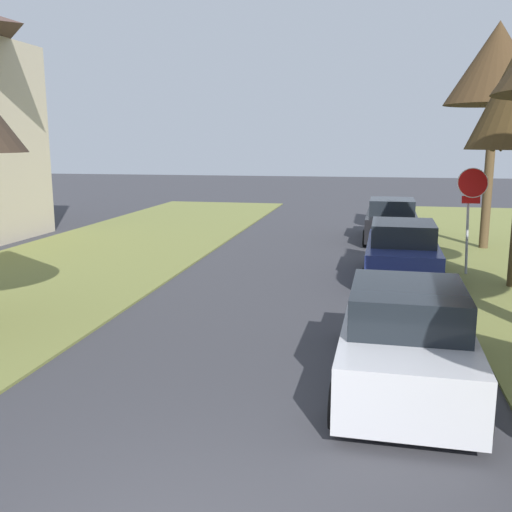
{
  "coord_description": "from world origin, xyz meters",
  "views": [
    {
      "loc": [
        1.6,
        -4.16,
        3.6
      ],
      "look_at": [
        -0.34,
        5.54,
        1.66
      ],
      "focal_mm": 40.42,
      "sensor_mm": 36.0,
      "label": 1
    }
  ],
  "objects_px": {
    "parked_sedan_silver": "(405,338)",
    "parked_sedan_black": "(391,221)",
    "parked_sedan_navy": "(402,253)",
    "street_tree_right_far": "(497,65)",
    "stop_sign_far": "(471,198)"
  },
  "relations": [
    {
      "from": "parked_sedan_navy",
      "to": "parked_sedan_silver",
      "type": "bearing_deg",
      "value": -92.24
    },
    {
      "from": "street_tree_right_far",
      "to": "parked_sedan_silver",
      "type": "xyz_separation_m",
      "value": [
        -3.29,
        -12.27,
        -5.39
      ]
    },
    {
      "from": "street_tree_right_far",
      "to": "parked_sedan_black",
      "type": "relative_size",
      "value": 1.68
    },
    {
      "from": "street_tree_right_far",
      "to": "parked_sedan_navy",
      "type": "xyz_separation_m",
      "value": [
        -3.01,
        -5.17,
        -5.39
      ]
    },
    {
      "from": "parked_sedan_silver",
      "to": "parked_sedan_black",
      "type": "xyz_separation_m",
      "value": [
        0.19,
        13.57,
        0.0
      ]
    },
    {
      "from": "stop_sign_far",
      "to": "parked_sedan_silver",
      "type": "relative_size",
      "value": 0.66
    },
    {
      "from": "parked_sedan_silver",
      "to": "parked_sedan_navy",
      "type": "bearing_deg",
      "value": 87.76
    },
    {
      "from": "parked_sedan_silver",
      "to": "parked_sedan_black",
      "type": "relative_size",
      "value": 1.0
    },
    {
      "from": "parked_sedan_silver",
      "to": "parked_sedan_navy",
      "type": "xyz_separation_m",
      "value": [
        0.28,
        7.1,
        0.0
      ]
    },
    {
      "from": "parked_sedan_navy",
      "to": "stop_sign_far",
      "type": "bearing_deg",
      "value": 23.17
    },
    {
      "from": "stop_sign_far",
      "to": "parked_sedan_black",
      "type": "bearing_deg",
      "value": 108.24
    },
    {
      "from": "stop_sign_far",
      "to": "parked_sedan_navy",
      "type": "bearing_deg",
      "value": -156.83
    },
    {
      "from": "parked_sedan_navy",
      "to": "street_tree_right_far",
      "type": "bearing_deg",
      "value": 59.78
    },
    {
      "from": "street_tree_right_far",
      "to": "parked_sedan_navy",
      "type": "bearing_deg",
      "value": -120.22
    },
    {
      "from": "parked_sedan_navy",
      "to": "parked_sedan_black",
      "type": "bearing_deg",
      "value": 90.8
    }
  ]
}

